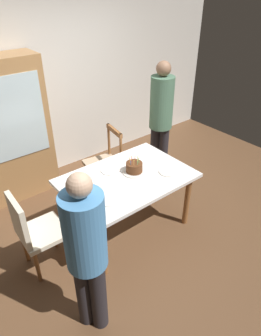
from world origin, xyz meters
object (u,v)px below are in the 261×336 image
plate_near_celebrant (110,200)px  china_cabinet (5,133)px  person_guest (161,117)px  chair_upholstered (33,230)px  plate_far_side (110,170)px  birthday_cake (134,168)px  plate_near_guest (168,172)px  dining_table (127,184)px  person_celebrant (86,250)px  chair_spindle_back (104,163)px

plate_near_celebrant → china_cabinet: 1.83m
person_guest → chair_upholstered: bearing=-167.7°
plate_near_celebrant → china_cabinet: size_ratio=0.12×
plate_far_side → china_cabinet: (-0.70, 1.34, 0.19)m
chair_upholstered → china_cabinet: china_cabinet is taller
birthday_cake → plate_near_celebrant: size_ratio=1.27×
plate_near_celebrant → person_guest: size_ratio=0.12×
plate_near_guest → china_cabinet: bearing=124.2°
plate_near_guest → chair_upholstered: (-1.54, 0.33, -0.23)m
dining_table → china_cabinet: (-0.78, 1.56, 0.29)m
plate_near_guest → china_cabinet: china_cabinet is taller
plate_near_celebrant → plate_near_guest: (0.83, 0.00, 0.00)m
person_celebrant → dining_table: bearing=37.7°
dining_table → birthday_cake: 0.20m
dining_table → china_cabinet: 1.77m
plate_far_side → dining_table: bearing=-72.0°
birthday_cake → chair_upholstered: bearing=176.4°
plate_near_guest → chair_spindle_back: (-0.20, 1.03, -0.30)m
plate_near_celebrant → chair_upholstered: chair_upholstered is taller
person_guest → plate_far_side: bearing=-162.4°
person_celebrant → person_guest: (2.06, 1.35, 0.10)m
person_celebrant → chair_upholstered: bearing=97.3°
birthday_cake → person_celebrant: 1.38m
birthday_cake → plate_near_guest: birthday_cake is taller
chair_spindle_back → person_celebrant: bearing=-127.9°
person_guest → chair_spindle_back: bearing=164.6°
plate_far_side → china_cabinet: size_ratio=0.12×
plate_far_side → person_guest: 1.22m
chair_spindle_back → dining_table: bearing=-106.0°
chair_upholstered → person_guest: person_guest is taller
birthday_cake → plate_near_guest: size_ratio=1.27×
dining_table → person_guest: person_guest is taller
chair_spindle_back → plate_near_celebrant: bearing=-121.4°
chair_upholstered → person_celebrant: 0.96m
plate_far_side → person_guest: (1.13, 0.36, 0.25)m
birthday_cake → person_guest: (0.93, 0.55, 0.20)m
dining_table → china_cabinet: china_cabinet is taller
plate_far_side → chair_spindle_back: bearing=62.6°
dining_table → china_cabinet: bearing=116.5°
china_cabinet → plate_near_celebrant: bearing=-77.9°
person_guest → person_celebrant: bearing=-146.7°
birthday_cake → person_celebrant: (-1.12, -0.80, 0.10)m
dining_table → person_celebrant: 1.29m
birthday_cake → person_celebrant: bearing=-144.6°
birthday_cake → china_cabinet: china_cabinet is taller
plate_far_side → china_cabinet: 1.52m
person_guest → plate_near_celebrant: bearing=-151.1°
chair_spindle_back → person_celebrant: (-1.23, -1.58, 0.46)m
birthday_cake → person_celebrant: person_celebrant is taller
plate_near_guest → chair_spindle_back: bearing=101.0°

